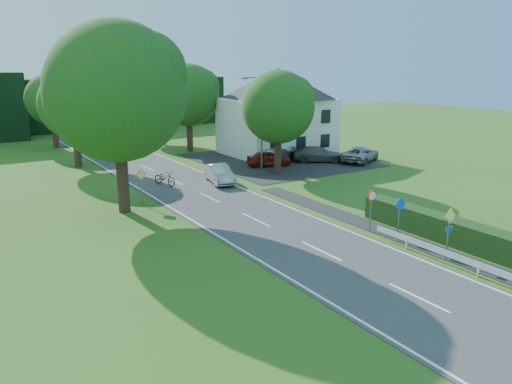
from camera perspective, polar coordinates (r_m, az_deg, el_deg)
road at (r=31.28m, az=-1.94°, el=-2.30°), size 7.00×80.00×0.04m
parking_pad at (r=48.24m, az=2.48°, el=3.70°), size 14.00×16.00×0.04m
line_edge_left at (r=29.83m, az=-7.33°, el=-3.21°), size 0.12×80.00×0.01m
line_edge_right at (r=32.97m, az=2.93°, el=-1.38°), size 0.12×80.00×0.01m
line_centre at (r=31.28m, az=-1.94°, el=-2.26°), size 0.12×80.00×0.01m
tree_main at (r=31.36m, az=-15.44°, el=8.06°), size 9.40×9.40×11.64m
tree_left_far at (r=47.17m, az=-20.04°, el=7.84°), size 7.00×7.00×8.58m
tree_right_far at (r=52.90m, az=-7.67°, el=9.49°), size 7.40×7.40×9.09m
tree_left_back at (r=59.01m, az=-22.19°, el=8.57°), size 6.60×6.60×8.07m
tree_right_back at (r=59.93m, az=-11.81°, el=9.16°), size 6.20×6.20×7.56m
tree_right_mid at (r=41.55m, az=2.53°, el=7.91°), size 7.00×7.00×8.58m
treeline_right at (r=75.67m, az=-14.77°, el=9.84°), size 30.00×5.00×7.00m
house_white at (r=51.20m, az=2.45°, el=9.29°), size 10.60×8.40×8.60m
streetlight at (r=42.94m, az=0.50°, el=8.37°), size 2.03×0.18×8.00m
sign_priority_right at (r=24.95m, az=21.24°, el=-3.45°), size 0.78×0.09×2.59m
sign_roundabout at (r=26.76m, az=16.09°, el=-2.11°), size 0.64×0.08×2.37m
sign_speed_limit at (r=28.03m, az=13.08°, el=-0.96°), size 0.64×0.11×2.37m
sign_priority_left at (r=33.41m, az=-13.03°, el=1.43°), size 0.78×0.09×2.44m
moving_car at (r=38.77m, az=-4.21°, el=2.09°), size 2.40×4.50×1.41m
motorcycle at (r=38.53m, az=-10.39°, el=1.59°), size 1.50×2.26×1.12m
parked_car_red at (r=45.12m, az=1.49°, el=3.85°), size 4.26×2.66×1.35m
parked_car_silver_a at (r=46.64m, az=2.40°, el=4.22°), size 4.48×3.08×1.40m
parked_car_grey at (r=47.46m, az=7.10°, el=4.32°), size 5.19×4.32×1.42m
parked_car_silver_b at (r=48.10m, az=11.83°, el=4.26°), size 5.66×4.42×1.43m
parasol at (r=48.39m, az=-0.70°, el=4.82°), size 1.94×1.98×1.74m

